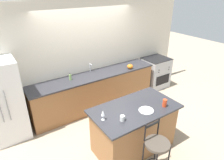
% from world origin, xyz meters
% --- Properties ---
extents(ground_plane, '(18.00, 18.00, 0.00)m').
position_xyz_m(ground_plane, '(0.00, 0.00, 0.00)').
color(ground_plane, tan).
extents(wall_back, '(6.00, 0.07, 2.70)m').
position_xyz_m(wall_back, '(0.00, 0.70, 1.35)').
color(wall_back, beige).
rests_on(wall_back, ground_plane).
extents(back_counter, '(3.36, 0.68, 0.93)m').
position_xyz_m(back_counter, '(0.00, 0.38, 0.47)').
color(back_counter, '#936038').
rests_on(back_counter, ground_plane).
extents(sink_faucet, '(0.02, 0.13, 0.22)m').
position_xyz_m(sink_faucet, '(0.00, 0.58, 1.07)').
color(sink_faucet, '#ADAFB5').
rests_on(sink_faucet, back_counter).
extents(kitchen_island, '(1.63, 0.91, 0.93)m').
position_xyz_m(kitchen_island, '(-0.12, -1.36, 0.47)').
color(kitchen_island, '#936038').
rests_on(kitchen_island, ground_plane).
extents(refrigerator, '(0.76, 0.69, 1.72)m').
position_xyz_m(refrigerator, '(-2.12, 0.35, 0.86)').
color(refrigerator, white).
rests_on(refrigerator, ground_plane).
extents(oven_range, '(0.76, 0.69, 0.94)m').
position_xyz_m(oven_range, '(2.14, 0.35, 0.47)').
color(oven_range, '#ADAFB5').
rests_on(oven_range, ground_plane).
extents(bar_stool_near, '(0.40, 0.40, 1.05)m').
position_xyz_m(bar_stool_near, '(-0.25, -2.07, 0.59)').
color(bar_stool_near, black).
rests_on(bar_stool_near, ground_plane).
extents(dinner_plate, '(0.27, 0.27, 0.02)m').
position_xyz_m(dinner_plate, '(-0.01, -1.54, 0.94)').
color(dinner_plate, white).
rests_on(dinner_plate, kitchen_island).
extents(wine_glass, '(0.07, 0.07, 0.19)m').
position_xyz_m(wine_glass, '(-0.79, -1.33, 1.06)').
color(wine_glass, white).
rests_on(wine_glass, kitchen_island).
extents(coffee_mug, '(0.11, 0.08, 0.10)m').
position_xyz_m(coffee_mug, '(-0.54, -1.53, 0.98)').
color(coffee_mug, white).
rests_on(coffee_mug, kitchen_island).
extents(tumbler_cup, '(0.08, 0.08, 0.15)m').
position_xyz_m(tumbler_cup, '(0.36, -1.62, 1.00)').
color(tumbler_cup, red).
rests_on(tumbler_cup, kitchen_island).
extents(pumpkin_decoration, '(0.16, 0.16, 0.15)m').
position_xyz_m(pumpkin_decoration, '(0.98, 0.18, 0.99)').
color(pumpkin_decoration, orange).
rests_on(pumpkin_decoration, back_counter).
extents(soap_bottle, '(0.05, 0.05, 0.17)m').
position_xyz_m(soap_bottle, '(-0.63, 0.41, 1.00)').
color(soap_bottle, '#89B260').
rests_on(soap_bottle, back_counter).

